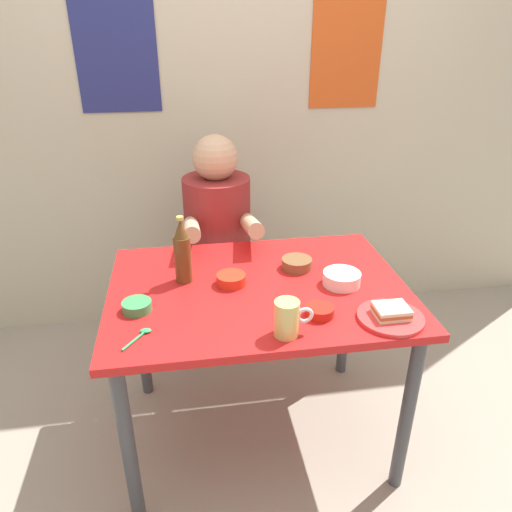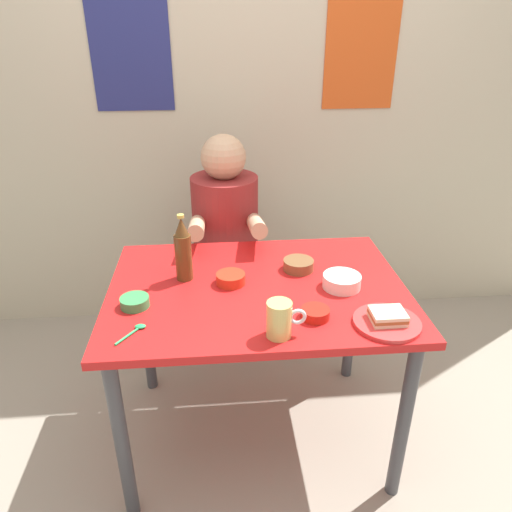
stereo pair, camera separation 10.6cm
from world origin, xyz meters
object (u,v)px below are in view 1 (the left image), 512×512
(person_seated, at_px, (218,220))
(beer_mug, at_px, (287,318))
(stool, at_px, (220,293))
(plate_orange, at_px, (390,318))
(dining_table, at_px, (258,307))
(beer_bottle, at_px, (182,253))
(sandwich, at_px, (391,311))
(dip_bowl_green, at_px, (137,306))

(person_seated, xyz_separation_m, beer_mug, (0.14, -0.93, 0.03))
(stool, bearing_deg, plate_orange, -61.57)
(dining_table, bearing_deg, beer_bottle, 162.90)
(person_seated, xyz_separation_m, sandwich, (0.50, -0.91, 0.01))
(dining_table, height_order, dip_bowl_green, dip_bowl_green)
(dining_table, bearing_deg, beer_mug, -82.50)
(plate_orange, relative_size, dip_bowl_green, 2.20)
(beer_mug, xyz_separation_m, beer_bottle, (-0.31, 0.40, 0.06))
(sandwich, bearing_deg, person_seated, 118.73)
(dining_table, relative_size, plate_orange, 5.00)
(beer_bottle, bearing_deg, sandwich, -28.98)
(beer_bottle, relative_size, dip_bowl_green, 2.62)
(person_seated, bearing_deg, stool, 90.00)
(beer_bottle, bearing_deg, plate_orange, -28.98)
(stool, relative_size, beer_bottle, 1.72)
(stool, height_order, beer_bottle, beer_bottle)
(stool, height_order, person_seated, person_seated)
(dining_table, height_order, sandwich, sandwich)
(dining_table, xyz_separation_m, dip_bowl_green, (-0.43, -0.10, 0.11))
(dining_table, height_order, beer_bottle, beer_bottle)
(person_seated, height_order, plate_orange, person_seated)
(sandwich, bearing_deg, dining_table, 144.20)
(stool, xyz_separation_m, person_seated, (0.00, -0.01, 0.42))
(beer_mug, relative_size, dip_bowl_green, 1.26)
(stool, relative_size, plate_orange, 2.05)
(dining_table, xyz_separation_m, person_seated, (-0.10, 0.62, 0.12))
(beer_mug, bearing_deg, dining_table, 97.50)
(beer_mug, bearing_deg, person_seated, 98.53)
(stool, distance_m, plate_orange, 1.12)
(person_seated, xyz_separation_m, plate_orange, (0.50, -0.91, -0.02))
(person_seated, relative_size, beer_bottle, 2.75)
(dining_table, relative_size, beer_mug, 8.73)
(dip_bowl_green, bearing_deg, person_seated, 65.04)
(dining_table, xyz_separation_m, plate_orange, (0.40, -0.29, 0.10))
(beer_bottle, distance_m, dip_bowl_green, 0.27)
(beer_bottle, bearing_deg, person_seated, 72.19)
(dining_table, height_order, person_seated, person_seated)
(sandwich, height_order, beer_bottle, beer_bottle)
(beer_bottle, bearing_deg, dip_bowl_green, -131.39)
(plate_orange, distance_m, beer_mug, 0.36)
(person_seated, xyz_separation_m, beer_bottle, (-0.17, -0.54, 0.09))
(dining_table, height_order, plate_orange, plate_orange)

